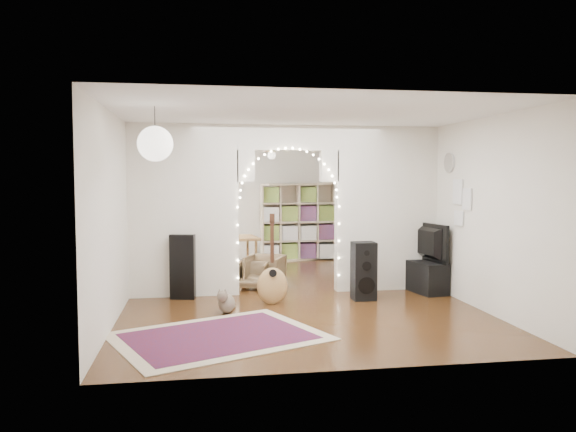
{
  "coord_description": "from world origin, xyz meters",
  "views": [
    {
      "loc": [
        -1.43,
        -8.92,
        1.88
      ],
      "look_at": [
        0.05,
        0.3,
        1.22
      ],
      "focal_mm": 35.0,
      "sensor_mm": 36.0,
      "label": 1
    }
  ],
  "objects": [
    {
      "name": "wall_front",
      "position": [
        0.0,
        -3.75,
        1.35
      ],
      "size": [
        5.0,
        0.02,
        2.7
      ],
      "primitive_type": "cube",
      "color": "silver",
      "rests_on": "floor"
    },
    {
      "name": "wall_left",
      "position": [
        -2.5,
        0.0,
        1.35
      ],
      "size": [
        0.02,
        7.5,
        2.7
      ],
      "primitive_type": "cube",
      "color": "silver",
      "rests_on": "floor"
    },
    {
      "name": "window",
      "position": [
        -2.47,
        1.8,
        1.5
      ],
      "size": [
        0.04,
        1.2,
        1.4
      ],
      "primitive_type": "cube",
      "color": "white",
      "rests_on": "wall_left"
    },
    {
      "name": "bookcase",
      "position": [
        0.8,
        3.5,
        0.86
      ],
      "size": [
        1.73,
        1.0,
        1.73
      ],
      "primitive_type": "cube",
      "rotation": [
        0.0,
        0.0,
        0.36
      ],
      "color": "beige",
      "rests_on": "floor"
    },
    {
      "name": "floor_speaker",
      "position": [
        1.06,
        -0.73,
        0.44
      ],
      "size": [
        0.35,
        0.31,
        0.89
      ],
      "rotation": [
        0.0,
        0.0,
        0.01
      ],
      "color": "black",
      "rests_on": "floor"
    },
    {
      "name": "dining_table",
      "position": [
        -0.95,
        1.54,
        0.68
      ],
      "size": [
        1.31,
        0.97,
        0.76
      ],
      "rotation": [
        0.0,
        0.0,
        0.15
      ],
      "color": "brown",
      "rests_on": "floor"
    },
    {
      "name": "picture_frames",
      "position": [
        2.48,
        -1.0,
        1.5
      ],
      "size": [
        0.02,
        0.5,
        0.7
      ],
      "primitive_type": null,
      "color": "white",
      "rests_on": "wall_right"
    },
    {
      "name": "wall_back",
      "position": [
        0.0,
        3.75,
        1.35
      ],
      "size": [
        5.0,
        0.02,
        2.7
      ],
      "primitive_type": "cube",
      "color": "silver",
      "rests_on": "floor"
    },
    {
      "name": "paper_lantern",
      "position": [
        -1.9,
        -2.4,
        2.25
      ],
      "size": [
        0.4,
        0.4,
        0.4
      ],
      "primitive_type": "sphere",
      "color": "white",
      "rests_on": "ceiling"
    },
    {
      "name": "tabby_cat",
      "position": [
        -1.06,
        -1.25,
        0.15
      ],
      "size": [
        0.36,
        0.54,
        0.36
      ],
      "rotation": [
        0.0,
        0.0,
        -0.41
      ],
      "color": "brown",
      "rests_on": "floor"
    },
    {
      "name": "fairy_lights",
      "position": [
        0.0,
        -0.13,
        1.55
      ],
      "size": [
        1.64,
        0.04,
        1.6
      ],
      "primitive_type": null,
      "color": "#FFEABF",
      "rests_on": "divider_wall"
    },
    {
      "name": "acoustic_guitar",
      "position": [
        -0.36,
        -0.83,
        0.5
      ],
      "size": [
        0.48,
        0.29,
        1.14
      ],
      "rotation": [
        0.0,
        0.0,
        -0.32
      ],
      "color": "#AD7445",
      "rests_on": "floor"
    },
    {
      "name": "ceiling_fan",
      "position": [
        0.0,
        2.0,
        2.4
      ],
      "size": [
        1.1,
        1.1,
        0.3
      ],
      "primitive_type": null,
      "color": "#AD9139",
      "rests_on": "ceiling"
    },
    {
      "name": "wall_clock",
      "position": [
        2.48,
        -0.6,
        2.1
      ],
      "size": [
        0.03,
        0.31,
        0.31
      ],
      "primitive_type": "cylinder",
      "rotation": [
        0.0,
        1.57,
        0.0
      ],
      "color": "white",
      "rests_on": "wall_right"
    },
    {
      "name": "tv",
      "position": [
        2.2,
        -0.25,
        0.81
      ],
      "size": [
        0.32,
        1.08,
        0.62
      ],
      "primitive_type": "imported",
      "rotation": [
        0.0,
        0.0,
        1.74
      ],
      "color": "black",
      "rests_on": "media_console"
    },
    {
      "name": "ceiling",
      "position": [
        0.0,
        0.0,
        2.7
      ],
      "size": [
        5.0,
        7.5,
        0.02
      ],
      "primitive_type": "cube",
      "color": "white",
      "rests_on": "wall_back"
    },
    {
      "name": "divider_wall",
      "position": [
        0.0,
        0.0,
        1.42
      ],
      "size": [
        5.0,
        0.2,
        2.7
      ],
      "color": "silver",
      "rests_on": "floor"
    },
    {
      "name": "dining_chair_right",
      "position": [
        -0.54,
        0.35,
        0.23
      ],
      "size": [
        0.6,
        0.61,
        0.45
      ],
      "primitive_type": "imported",
      "rotation": [
        0.0,
        0.0,
        -0.29
      ],
      "color": "brown",
      "rests_on": "floor"
    },
    {
      "name": "wall_right",
      "position": [
        2.5,
        0.0,
        1.35
      ],
      "size": [
        0.02,
        7.5,
        2.7
      ],
      "primitive_type": "cube",
      "color": "silver",
      "rests_on": "floor"
    },
    {
      "name": "dining_chair_left",
      "position": [
        -0.33,
        0.38,
        0.28
      ],
      "size": [
        0.8,
        0.81,
        0.56
      ],
      "primitive_type": "imported",
      "rotation": [
        0.0,
        0.0,
        -0.42
      ],
      "color": "brown",
      "rests_on": "floor"
    },
    {
      "name": "flower_vase",
      "position": [
        -0.95,
        1.54,
        0.85
      ],
      "size": [
        0.21,
        0.21,
        0.19
      ],
      "primitive_type": "imported",
      "rotation": [
        0.0,
        0.0,
        0.15
      ],
      "color": "white",
      "rests_on": "dining_table"
    },
    {
      "name": "media_console",
      "position": [
        2.2,
        -0.25,
        0.25
      ],
      "size": [
        0.56,
        1.05,
        0.5
      ],
      "primitive_type": "cube",
      "rotation": [
        0.0,
        0.0,
        0.17
      ],
      "color": "black",
      "rests_on": "floor"
    },
    {
      "name": "floor",
      "position": [
        0.0,
        0.0,
        0.0
      ],
      "size": [
        7.5,
        7.5,
        0.0
      ],
      "primitive_type": "plane",
      "color": "black",
      "rests_on": "ground"
    },
    {
      "name": "area_rug",
      "position": [
        -1.21,
        -2.4,
        0.01
      ],
      "size": [
        2.8,
        2.5,
        0.02
      ],
      "primitive_type": "cube",
      "rotation": [
        0.0,
        0.0,
        0.4
      ],
      "color": "maroon",
      "rests_on": "floor"
    },
    {
      "name": "guitar_case",
      "position": [
        -1.67,
        -0.25,
        0.5
      ],
      "size": [
        0.4,
        0.21,
        1.0
      ],
      "primitive_type": "cube",
      "rotation": [
        0.0,
        0.0,
        -0.23
      ],
      "color": "black",
      "rests_on": "floor"
    }
  ]
}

